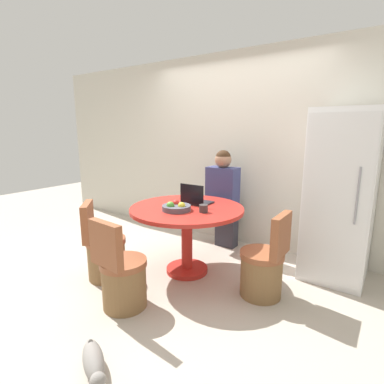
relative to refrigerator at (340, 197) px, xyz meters
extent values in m
plane|color=#B2A899|center=(-1.44, -0.99, -0.90)|extent=(12.00, 12.00, 0.00)
cube|color=beige|center=(-1.44, 0.38, 0.40)|extent=(7.00, 0.06, 2.60)
cube|color=white|center=(0.00, 0.01, 0.00)|extent=(0.63, 0.64, 1.79)
cube|color=silver|center=(0.00, -0.32, 0.00)|extent=(0.60, 0.01, 1.69)
cylinder|color=gray|center=(0.19, -0.33, 0.09)|extent=(0.02, 0.02, 0.54)
cylinder|color=#B2261E|center=(-1.38, -0.83, -0.87)|extent=(0.47, 0.47, 0.05)
cylinder|color=#B2261E|center=(-1.38, -0.83, -0.51)|extent=(0.12, 0.12, 0.67)
cylinder|color=#B2261E|center=(-1.38, -0.83, -0.16)|extent=(1.24, 1.24, 0.04)
cylinder|color=brown|center=(-1.45, -1.70, -0.70)|extent=(0.39, 0.39, 0.39)
cylinder|color=brown|center=(-1.45, -1.70, -0.48)|extent=(0.42, 0.42, 0.06)
cube|color=brown|center=(-1.47, -1.87, -0.25)|extent=(0.38, 0.10, 0.39)
cylinder|color=brown|center=(-2.01, -1.44, -0.70)|extent=(0.39, 0.39, 0.39)
cylinder|color=brown|center=(-2.01, -1.44, -0.48)|extent=(0.42, 0.42, 0.06)
cube|color=brown|center=(-2.13, -1.55, -0.25)|extent=(0.31, 0.32, 0.39)
cylinder|color=brown|center=(-0.50, -0.83, -0.70)|extent=(0.39, 0.39, 0.39)
cylinder|color=brown|center=(-0.50, -0.83, -0.48)|extent=(0.42, 0.42, 0.06)
cube|color=brown|center=(-0.34, -0.83, -0.25)|extent=(0.07, 0.38, 0.39)
cube|color=#2D2D38|center=(-1.38, 0.11, -0.67)|extent=(0.28, 0.16, 0.45)
cube|color=#2D2D38|center=(-1.38, 0.05, -0.38)|extent=(0.32, 0.36, 0.14)
cube|color=navy|center=(-1.38, -0.03, -0.05)|extent=(0.40, 0.22, 0.52)
sphere|color=#936B51|center=(-1.38, -0.03, 0.31)|extent=(0.21, 0.21, 0.21)
sphere|color=#382314|center=(-1.38, -0.03, 0.33)|extent=(0.20, 0.20, 0.20)
cube|color=#232328|center=(-1.38, -0.61, -0.13)|extent=(0.31, 0.24, 0.02)
cube|color=black|center=(-1.38, -0.74, -0.01)|extent=(0.31, 0.01, 0.22)
cylinder|color=#4C4C56|center=(-1.39, -1.00, -0.11)|extent=(0.30, 0.30, 0.05)
sphere|color=gold|center=(-1.32, -1.00, -0.08)|extent=(0.08, 0.08, 0.08)
sphere|color=red|center=(-1.43, -0.95, -0.08)|extent=(0.07, 0.07, 0.07)
sphere|color=#4C9333|center=(-1.42, -1.06, -0.08)|extent=(0.08, 0.08, 0.08)
cylinder|color=#383333|center=(-1.12, -0.90, -0.10)|extent=(0.09, 0.09, 0.08)
ellipsoid|color=gray|center=(-1.06, -2.35, -0.82)|extent=(0.40, 0.31, 0.16)
sphere|color=gray|center=(-0.88, -2.46, -0.79)|extent=(0.10, 0.10, 0.10)
cylinder|color=gray|center=(-1.21, -2.26, -0.80)|extent=(0.16, 0.11, 0.13)
camera|label=1|loc=(0.46, -3.39, 0.69)|focal=28.00mm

